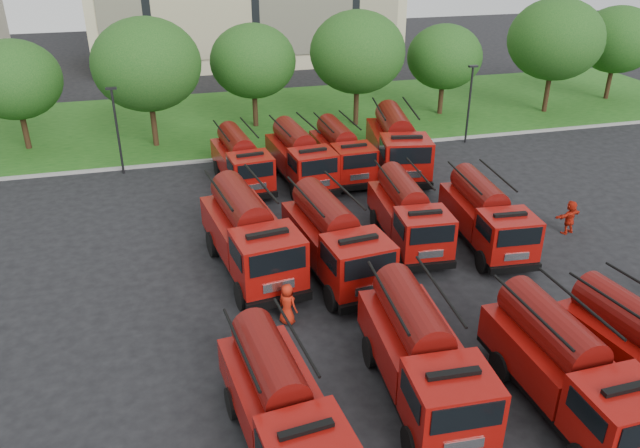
# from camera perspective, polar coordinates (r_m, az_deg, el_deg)

# --- Properties ---
(ground) EXTENTS (140.00, 140.00, 0.00)m
(ground) POSITION_cam_1_polar(r_m,az_deg,el_deg) (24.43, 5.84, -7.78)
(ground) COLOR black
(ground) RESTS_ON ground
(lawn) EXTENTS (70.00, 16.00, 0.12)m
(lawn) POSITION_cam_1_polar(r_m,az_deg,el_deg) (47.42, -5.06, 9.68)
(lawn) COLOR #154813
(lawn) RESTS_ON ground
(curb) EXTENTS (70.00, 0.30, 0.14)m
(curb) POSITION_cam_1_polar(r_m,az_deg,el_deg) (39.85, -3.00, 6.46)
(curb) COLOR gray
(curb) RESTS_ON ground
(tree_1) EXTENTS (5.71, 5.71, 6.98)m
(tree_1) POSITION_cam_1_polar(r_m,az_deg,el_deg) (43.63, -26.18, 11.75)
(tree_1) COLOR #382314
(tree_1) RESTS_ON ground
(tree_2) EXTENTS (6.72, 6.72, 8.22)m
(tree_2) POSITION_cam_1_polar(r_m,az_deg,el_deg) (41.15, -15.57, 13.87)
(tree_2) COLOR #382314
(tree_2) RESTS_ON ground
(tree_3) EXTENTS (5.88, 5.88, 7.19)m
(tree_3) POSITION_cam_1_polar(r_m,az_deg,el_deg) (44.21, -6.15, 14.59)
(tree_3) COLOR #382314
(tree_3) RESTS_ON ground
(tree_4) EXTENTS (6.55, 6.55, 8.01)m
(tree_4) POSITION_cam_1_polar(r_m,az_deg,el_deg) (44.25, 3.45, 15.41)
(tree_4) COLOR #382314
(tree_4) RESTS_ON ground
(tree_5) EXTENTS (5.46, 5.46, 6.68)m
(tree_5) POSITION_cam_1_polar(r_m,az_deg,el_deg) (47.91, 11.31, 14.76)
(tree_5) COLOR #382314
(tree_5) RESTS_ON ground
(tree_6) EXTENTS (6.89, 6.89, 8.42)m
(tree_6) POSITION_cam_1_polar(r_m,az_deg,el_deg) (50.42, 20.74, 15.51)
(tree_6) COLOR #382314
(tree_6) RESTS_ON ground
(tree_7) EXTENTS (6.05, 6.05, 7.39)m
(tree_7) POSITION_cam_1_polar(r_m,az_deg,el_deg) (56.28, 25.57, 14.96)
(tree_7) COLOR #382314
(tree_7) RESTS_ON ground
(lamp_post_0) EXTENTS (0.60, 0.25, 5.11)m
(lamp_post_0) POSITION_cam_1_polar(r_m,az_deg,el_deg) (37.67, -18.09, 8.52)
(lamp_post_0) COLOR black
(lamp_post_0) RESTS_ON ground
(lamp_post_1) EXTENTS (0.60, 0.25, 5.11)m
(lamp_post_1) POSITION_cam_1_polar(r_m,az_deg,el_deg) (42.32, 13.52, 10.99)
(lamp_post_1) COLOR black
(lamp_post_1) RESTS_ON ground
(fire_truck_0) EXTENTS (2.90, 6.57, 2.90)m
(fire_truck_0) POSITION_cam_1_polar(r_m,az_deg,el_deg) (18.08, -3.63, -16.20)
(fire_truck_0) COLOR black
(fire_truck_0) RESTS_ON ground
(fire_truck_1) EXTENTS (2.78, 6.91, 3.09)m
(fire_truck_1) POSITION_cam_1_polar(r_m,az_deg,el_deg) (19.82, 9.25, -11.71)
(fire_truck_1) COLOR black
(fire_truck_1) RESTS_ON ground
(fire_truck_2) EXTENTS (2.62, 6.73, 3.03)m
(fire_truck_2) POSITION_cam_1_polar(r_m,az_deg,el_deg) (20.50, 21.65, -12.17)
(fire_truck_2) COLOR black
(fire_truck_2) RESTS_ON ground
(fire_truck_4) EXTENTS (3.56, 7.69, 3.37)m
(fire_truck_4) POSITION_cam_1_polar(r_m,az_deg,el_deg) (26.19, -6.45, -0.97)
(fire_truck_4) COLOR black
(fire_truck_4) RESTS_ON ground
(fire_truck_5) EXTENTS (3.23, 7.26, 3.20)m
(fire_truck_5) POSITION_cam_1_polar(r_m,az_deg,el_deg) (25.84, 1.31, -1.41)
(fire_truck_5) COLOR black
(fire_truck_5) RESTS_ON ground
(fire_truck_6) EXTENTS (2.73, 6.60, 2.94)m
(fire_truck_6) POSITION_cam_1_polar(r_m,az_deg,el_deg) (28.62, 8.04, 0.94)
(fire_truck_6) COLOR black
(fire_truck_6) RESTS_ON ground
(fire_truck_7) EXTENTS (2.76, 6.60, 2.94)m
(fire_truck_7) POSITION_cam_1_polar(r_m,az_deg,el_deg) (29.15, 14.93, 0.75)
(fire_truck_7) COLOR black
(fire_truck_7) RESTS_ON ground
(fire_truck_8) EXTENTS (2.86, 6.55, 2.89)m
(fire_truck_8) POSITION_cam_1_polar(r_m,az_deg,el_deg) (35.02, -7.23, 5.82)
(fire_truck_8) COLOR black
(fire_truck_8) RESTS_ON ground
(fire_truck_9) EXTENTS (2.93, 6.85, 3.03)m
(fire_truck_9) POSITION_cam_1_polar(r_m,az_deg,el_deg) (35.13, -1.85, 6.21)
(fire_truck_9) COLOR black
(fire_truck_9) RESTS_ON ground
(fire_truck_10) EXTENTS (2.51, 6.43, 2.90)m
(fire_truck_10) POSITION_cam_1_polar(r_m,az_deg,el_deg) (36.11, 1.98, 6.67)
(fire_truck_10) COLOR black
(fire_truck_10) RESTS_ON ground
(fire_truck_11) EXTENTS (3.89, 7.87, 3.43)m
(fire_truck_11) POSITION_cam_1_polar(r_m,az_deg,el_deg) (36.77, 7.05, 7.29)
(fire_truck_11) COLOR black
(fire_truck_11) RESTS_ON ground
(firefighter_4) EXTENTS (0.91, 0.96, 1.64)m
(firefighter_4) POSITION_cam_1_polar(r_m,az_deg,el_deg) (23.63, -2.96, -8.97)
(firefighter_4) COLOR #B71F0E
(firefighter_4) RESTS_ON ground
(firefighter_5) EXTENTS (1.66, 1.02, 1.66)m
(firefighter_5) POSITION_cam_1_polar(r_m,az_deg,el_deg) (32.14, 21.62, -0.74)
(firefighter_5) COLOR #B71F0E
(firefighter_5) RESTS_ON ground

